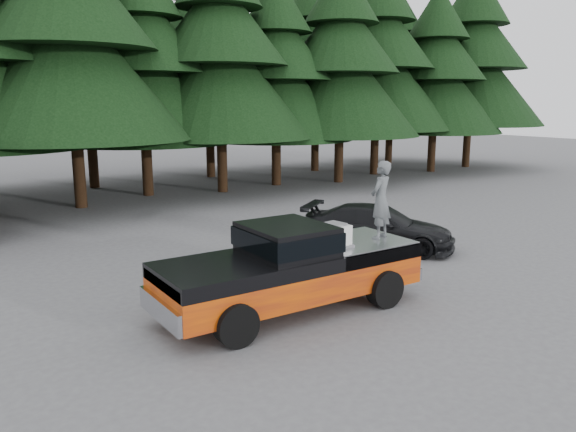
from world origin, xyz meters
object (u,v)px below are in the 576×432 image
pickup_truck (291,281)px  air_compressor (332,237)px  man_on_bed (381,200)px  parked_car (378,227)px

pickup_truck → air_compressor: bearing=-14.8°
pickup_truck → man_on_bed: man_on_bed is taller
pickup_truck → man_on_bed: bearing=-3.8°
parked_car → air_compressor: bearing=-179.6°
man_on_bed → parked_car: bearing=-155.2°
air_compressor → man_on_bed: man_on_bed is taller
air_compressor → parked_car: bearing=27.6°
pickup_truck → man_on_bed: size_ratio=3.32×
man_on_bed → air_compressor: bearing=-19.7°
air_compressor → man_on_bed: size_ratio=0.38×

